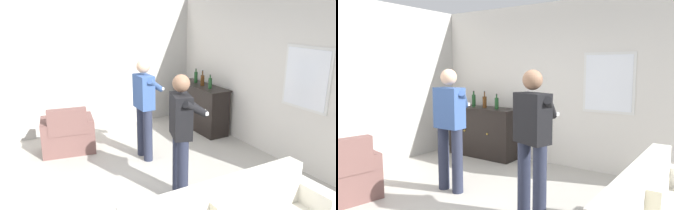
{
  "view_description": "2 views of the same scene",
  "coord_description": "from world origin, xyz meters",
  "views": [
    {
      "loc": [
        3.9,
        -1.49,
        2.42
      ],
      "look_at": [
        0.1,
        0.61,
        1.16
      ],
      "focal_mm": 35.0,
      "sensor_mm": 36.0,
      "label": 1
    },
    {
      "loc": [
        2.35,
        -2.5,
        1.71
      ],
      "look_at": [
        0.05,
        0.8,
        1.24
      ],
      "focal_mm": 35.0,
      "sensor_mm": 36.0,
      "label": 2
    }
  ],
  "objects": [
    {
      "name": "ground",
      "position": [
        0.0,
        0.0,
        0.0
      ],
      "size": [
        10.4,
        10.4,
        0.0
      ],
      "primitive_type": "plane",
      "color": "#B2ADA3"
    },
    {
      "name": "wall_back_with_window",
      "position": [
        0.02,
        2.66,
        1.4
      ],
      "size": [
        5.2,
        0.15,
        2.8
      ],
      "color": "silver",
      "rests_on": "ground"
    },
    {
      "name": "wall_side_left",
      "position": [
        -2.66,
        0.0,
        1.4
      ],
      "size": [
        0.12,
        5.2,
        2.8
      ],
      "primitive_type": "cube",
      "color": "beige",
      "rests_on": "ground"
    },
    {
      "name": "armchair",
      "position": [
        -1.67,
        -0.42,
        0.29
      ],
      "size": [
        0.78,
        0.98,
        0.85
      ],
      "color": "brown",
      "rests_on": "ground"
    },
    {
      "name": "sideboard_cabinet",
      "position": [
        -1.53,
        2.3,
        0.47
      ],
      "size": [
        1.41,
        0.49,
        0.94
      ],
      "color": "black",
      "rests_on": "ground"
    },
    {
      "name": "bottle_wine_green",
      "position": [
        -1.49,
        2.3,
        1.05
      ],
      "size": [
        0.08,
        0.08,
        0.31
      ],
      "color": "#593314",
      "rests_on": "sideboard_cabinet"
    },
    {
      "name": "bottle_liquor_amber",
      "position": [
        -1.19,
        2.27,
        1.05
      ],
      "size": [
        0.07,
        0.07,
        0.28
      ],
      "color": "#1E4C23",
      "rests_on": "sideboard_cabinet"
    },
    {
      "name": "bottle_spirits_clear",
      "position": [
        -1.79,
        2.34,
        1.06
      ],
      "size": [
        0.07,
        0.07,
        0.3
      ],
      "color": "#1E4C23",
      "rests_on": "sideboard_cabinet"
    },
    {
      "name": "person_standing_left",
      "position": [
        -0.79,
        0.67,
        0.94
      ],
      "size": [
        0.56,
        0.47,
        1.68
      ],
      "color": "#282D42",
      "rests_on": "ground"
    },
    {
      "name": "person_standing_right",
      "position": [
        0.58,
        0.54,
        0.94
      ],
      "size": [
        0.53,
        0.52,
        1.68
      ],
      "color": "#282D42",
      "rests_on": "ground"
    }
  ]
}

